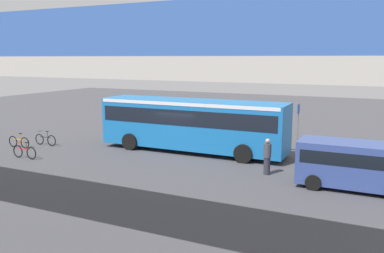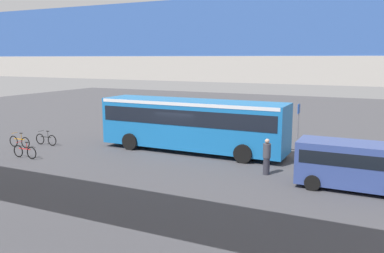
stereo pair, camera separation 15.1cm
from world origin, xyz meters
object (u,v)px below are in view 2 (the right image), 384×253
Objects in this scene: pedestrian at (267,157)px; parked_van at (355,163)px; bicycle_orange at (20,142)px; traffic_sign at (298,118)px; bicycle_red at (25,152)px; city_bus at (192,121)px; bicycle_black at (46,139)px.

parked_van is at bearing 172.78° from pedestrian.
traffic_sign reaches higher than bicycle_orange.
parked_van reaches higher than bicycle_red.
pedestrian reaches higher than bicycle_orange.
traffic_sign reaches higher than pedestrian.
bicycle_red is 0.99× the size of pedestrian.
bicycle_red is 16.58m from traffic_sign.
bicycle_orange is at bearing -36.10° from bicycle_red.
bicycle_black is (9.41, 2.57, -1.51)m from city_bus.
bicycle_black is at bearing -1.15° from pedestrian.
bicycle_black is 1.00× the size of bicycle_orange.
parked_van reaches higher than bicycle_black.
pedestrian is at bearing -176.57° from bicycle_orange.
bicycle_black is at bearing -128.88° from bicycle_orange.
parked_van reaches higher than pedestrian.
city_bus is 10.06m from parked_van.
pedestrian reaches higher than bicycle_red.
city_bus is 6.81m from traffic_sign.
city_bus reaches higher than parked_van.
bicycle_red is at bearing 11.96° from pedestrian.
parked_van is 19.89m from bicycle_orange.
bicycle_orange is (19.86, 0.44, -0.81)m from parked_van.
pedestrian is 0.64× the size of traffic_sign.
bicycle_red is 0.63× the size of traffic_sign.
traffic_sign is (3.86, -7.26, 0.71)m from parked_van.
bicycle_black is 0.99× the size of pedestrian.
bicycle_red is at bearing 7.59° from parked_van.
parked_van is at bearing -172.41° from bicycle_red.
bicycle_red is (-1.55, 3.11, 0.00)m from bicycle_black.
bicycle_black and bicycle_orange have the same top height.
city_bus reaches higher than bicycle_orange.
city_bus is 6.22m from pedestrian.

